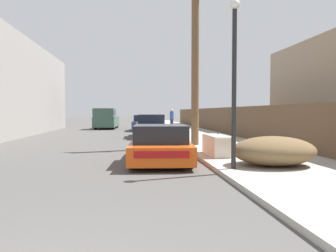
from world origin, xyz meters
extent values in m
cube|color=#ADA89E|center=(5.30, 23.50, 0.06)|extent=(4.20, 63.00, 0.12)
cube|color=silver|center=(3.90, 8.92, 0.44)|extent=(0.65, 1.83, 0.64)
cube|color=white|center=(3.90, 8.92, 0.78)|extent=(0.62, 1.75, 0.03)
cube|color=#333335|center=(4.08, 9.48, 0.80)|extent=(0.03, 0.20, 0.02)
cube|color=gray|center=(3.91, 9.21, 0.80)|extent=(0.66, 0.07, 0.01)
cube|color=gray|center=(3.90, 8.64, 0.80)|extent=(0.66, 0.07, 0.01)
cube|color=#E05114|center=(1.92, 8.40, 0.40)|extent=(2.11, 4.14, 0.52)
cube|color=black|center=(1.89, 8.04, 0.92)|extent=(1.71, 2.04, 0.52)
cube|color=#B21414|center=(1.78, 6.38, 0.49)|extent=(1.43, 0.13, 0.18)
cylinder|color=black|center=(1.21, 9.70, 0.30)|extent=(0.24, 0.62, 0.61)
cylinder|color=black|center=(2.80, 9.59, 0.30)|extent=(0.24, 0.62, 0.61)
cylinder|color=black|center=(1.03, 7.21, 0.30)|extent=(0.24, 0.62, 0.61)
cylinder|color=black|center=(2.63, 7.10, 0.30)|extent=(0.24, 0.62, 0.61)
cube|color=#2D478C|center=(2.18, 18.69, 0.50)|extent=(1.92, 4.68, 0.72)
cube|color=black|center=(2.18, 18.50, 1.14)|extent=(1.62, 2.63, 0.57)
cube|color=#B21414|center=(2.13, 16.35, 0.62)|extent=(1.42, 0.06, 0.25)
cylinder|color=black|center=(1.42, 20.14, 0.30)|extent=(0.21, 0.61, 0.60)
cylinder|color=black|center=(3.00, 20.11, 0.30)|extent=(0.21, 0.61, 0.60)
cylinder|color=black|center=(1.36, 17.26, 0.30)|extent=(0.21, 0.61, 0.60)
cylinder|color=black|center=(2.94, 17.23, 0.30)|extent=(0.21, 0.61, 0.60)
cube|color=#2D478C|center=(2.04, 25.79, 0.47)|extent=(2.12, 4.43, 0.66)
cube|color=black|center=(2.03, 25.62, 1.06)|extent=(1.74, 2.51, 0.52)
cube|color=#B21414|center=(1.90, 23.62, 0.59)|extent=(1.44, 0.12, 0.23)
cylinder|color=black|center=(1.32, 27.18, 0.32)|extent=(0.24, 0.64, 0.63)
cylinder|color=black|center=(2.93, 27.08, 0.32)|extent=(0.24, 0.64, 0.63)
cylinder|color=black|center=(1.15, 24.51, 0.32)|extent=(0.24, 0.64, 0.63)
cylinder|color=black|center=(2.75, 24.41, 0.32)|extent=(0.24, 0.64, 0.63)
cube|color=#385647|center=(-1.37, 29.62, 0.67)|extent=(2.16, 5.32, 0.95)
cube|color=#385647|center=(-1.44, 28.18, 1.52)|extent=(1.90, 2.44, 0.75)
cube|color=black|center=(-1.44, 28.18, 1.54)|extent=(1.94, 2.40, 0.41)
cylinder|color=black|center=(-0.65, 27.96, 0.40)|extent=(0.30, 0.80, 0.79)
cylinder|color=black|center=(-2.24, 28.04, 0.40)|extent=(0.30, 0.80, 0.79)
cylinder|color=black|center=(-0.49, 31.20, 0.40)|extent=(0.30, 0.80, 0.79)
cylinder|color=black|center=(-2.08, 31.28, 0.40)|extent=(0.30, 0.80, 0.79)
cylinder|color=brown|center=(3.81, 12.38, 4.13)|extent=(0.33, 0.33, 8.02)
cylinder|color=#232326|center=(3.63, 6.25, 2.15)|extent=(0.12, 0.12, 4.07)
sphere|color=white|center=(3.63, 6.25, 4.32)|extent=(0.26, 0.26, 0.26)
ellipsoid|color=brown|center=(4.87, 6.61, 0.52)|extent=(2.30, 1.84, 0.80)
cube|color=brown|center=(7.25, 19.59, 1.00)|extent=(0.08, 40.83, 1.76)
cylinder|color=#282D42|center=(4.46, 26.24, 0.53)|extent=(0.28, 0.28, 0.82)
cylinder|color=#2D5193|center=(4.46, 26.24, 1.27)|extent=(0.34, 0.34, 0.65)
sphere|color=#DBB293|center=(4.46, 26.24, 1.72)|extent=(0.25, 0.25, 0.25)
camera|label=1|loc=(1.03, -1.93, 1.59)|focal=35.00mm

